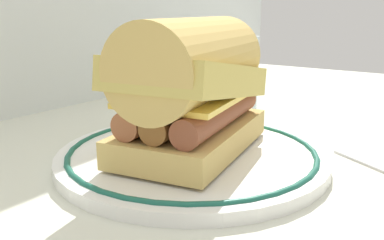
% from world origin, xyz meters
% --- Properties ---
extents(ground_plane, '(1.50, 1.50, 0.00)m').
position_xyz_m(ground_plane, '(0.00, 0.00, 0.00)').
color(ground_plane, beige).
extents(plate, '(0.27, 0.27, 0.01)m').
position_xyz_m(plate, '(-0.02, 0.03, 0.01)').
color(plate, white).
rests_on(plate, ground_plane).
extents(sausage_sandwich, '(0.20, 0.13, 0.13)m').
position_xyz_m(sausage_sandwich, '(-0.02, 0.03, 0.08)').
color(sausage_sandwich, tan).
rests_on(sausage_sandwich, plate).
extents(drinking_glass, '(0.06, 0.06, 0.11)m').
position_xyz_m(drinking_glass, '(0.23, 0.12, 0.05)').
color(drinking_glass, silver).
rests_on(drinking_glass, ground_plane).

